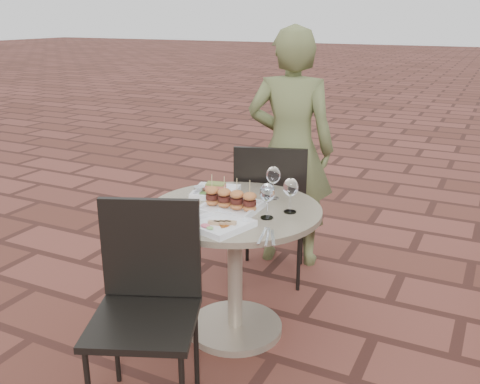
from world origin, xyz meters
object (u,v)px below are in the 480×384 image
at_px(diner, 291,149).
at_px(plate_salmon, 216,191).
at_px(chair_near, 147,290).
at_px(plate_tuna, 219,224).
at_px(plate_sliders, 231,203).
at_px(chair_far, 271,203).
at_px(cafe_table, 235,251).

height_order(diner, plate_salmon, diner).
xyz_separation_m(chair_near, plate_salmon, (-0.10, 0.80, 0.20)).
bearing_deg(plate_tuna, chair_near, -111.07).
xyz_separation_m(chair_near, diner, (0.02, 1.64, 0.26)).
distance_m(chair_near, plate_sliders, 0.65).
relative_size(chair_far, plate_sliders, 3.25).
relative_size(chair_far, plate_tuna, 2.93).
height_order(chair_near, plate_tuna, chair_near).
xyz_separation_m(cafe_table, chair_far, (-0.06, 0.62, 0.07)).
distance_m(plate_salmon, plate_sliders, 0.28).
height_order(diner, plate_sliders, diner).
height_order(diner, plate_tuna, diner).
xyz_separation_m(plate_salmon, plate_sliders, (0.19, -0.19, 0.02)).
bearing_deg(cafe_table, plate_sliders, -89.01).
bearing_deg(diner, plate_sliders, 81.90).
bearing_deg(diner, plate_salmon, 69.76).
bearing_deg(chair_far, chair_near, 70.64).
xyz_separation_m(plate_salmon, plate_tuna, (0.25, -0.41, -0.00)).
bearing_deg(plate_tuna, diner, 95.96).
xyz_separation_m(chair_far, diner, (-0.02, 0.37, 0.26)).
distance_m(chair_far, plate_sliders, 0.71).
bearing_deg(chair_near, chair_far, 65.66).
height_order(chair_far, plate_sliders, chair_far).
height_order(plate_salmon, plate_tuna, plate_salmon).
bearing_deg(chair_far, plate_tuna, 79.41).
bearing_deg(chair_near, plate_salmon, 74.37).
xyz_separation_m(diner, plate_sliders, (0.08, -1.04, -0.04)).
distance_m(cafe_table, chair_far, 0.63).
height_order(cafe_table, plate_salmon, plate_salmon).
bearing_deg(plate_salmon, cafe_table, -36.97).
bearing_deg(cafe_table, diner, 94.52).
relative_size(chair_far, diner, 0.57).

